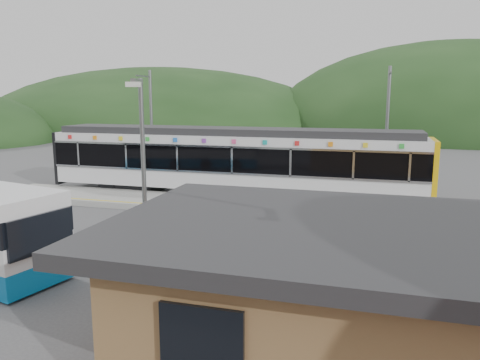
# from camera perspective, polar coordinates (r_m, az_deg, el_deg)

# --- Properties ---
(ground) EXTENTS (120.00, 120.00, 0.00)m
(ground) POSITION_cam_1_polar(r_m,az_deg,el_deg) (19.79, -3.52, -5.73)
(ground) COLOR #4C4C4F
(ground) RESTS_ON ground
(hills) EXTENTS (146.00, 149.00, 26.00)m
(hills) POSITION_cam_1_polar(r_m,az_deg,el_deg) (23.81, 15.16, -3.35)
(hills) COLOR #1E3D19
(hills) RESTS_ON ground
(platform) EXTENTS (26.00, 3.20, 0.30)m
(platform) POSITION_cam_1_polar(r_m,az_deg,el_deg) (22.79, -0.71, -3.20)
(platform) COLOR #9E9E99
(platform) RESTS_ON ground
(yellow_line) EXTENTS (26.00, 0.10, 0.01)m
(yellow_line) POSITION_cam_1_polar(r_m,az_deg,el_deg) (21.54, -1.72, -3.56)
(yellow_line) COLOR yellow
(yellow_line) RESTS_ON platform
(train) EXTENTS (20.44, 3.01, 3.74)m
(train) POSITION_cam_1_polar(r_m,az_deg,el_deg) (25.26, -1.03, 2.54)
(train) COLOR black
(train) RESTS_ON ground
(catenary_mast_west) EXTENTS (0.18, 1.80, 7.00)m
(catenary_mast_west) POSITION_cam_1_polar(r_m,az_deg,el_deg) (29.75, -10.77, 6.58)
(catenary_mast_west) COLOR slate
(catenary_mast_west) RESTS_ON ground
(catenary_mast_east) EXTENTS (0.18, 1.80, 7.00)m
(catenary_mast_east) POSITION_cam_1_polar(r_m,az_deg,el_deg) (26.52, 17.46, 5.88)
(catenary_mast_east) COLOR slate
(catenary_mast_east) RESTS_ON ground
(station_shelter) EXTENTS (9.20, 6.20, 3.00)m
(station_shelter) POSITION_cam_1_polar(r_m,az_deg,el_deg) (9.70, 12.35, -13.51)
(station_shelter) COLOR #936640
(station_shelter) RESTS_ON ground
(lamp_post) EXTENTS (0.41, 1.08, 5.87)m
(lamp_post) POSITION_cam_1_polar(r_m,az_deg,el_deg) (12.51, -11.94, 1.18)
(lamp_post) COLOR slate
(lamp_post) RESTS_ON ground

